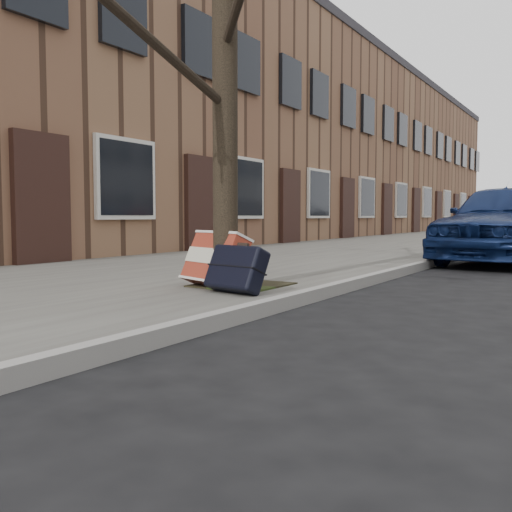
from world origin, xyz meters
The scene contains 7 objects.
ground centered at (0.00, 0.00, 0.00)m, with size 120.00×120.00×0.00m, color black.
near_sidewalk centered at (-3.70, 15.00, 0.06)m, with size 5.00×70.00×0.12m, color slate.
house_near centered at (-9.60, 16.00, 3.50)m, with size 6.80×40.00×7.00m, color brown.
dirt_patch centered at (-2.00, 1.20, 0.13)m, with size 0.85×0.85×0.01m, color black.
suitcase_red centered at (-2.11, 0.89, 0.40)m, with size 0.73×0.20×0.53m, color maroon.
suitcase_navy centered at (-1.72, 0.67, 0.35)m, with size 0.59×0.19×0.42m, color black.
car_near_front centered at (-0.29, 7.18, 0.72)m, with size 1.71×4.24×1.45m, color #0E1D49.
Camera 1 is at (1.18, -3.70, 0.83)m, focal length 40.00 mm.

